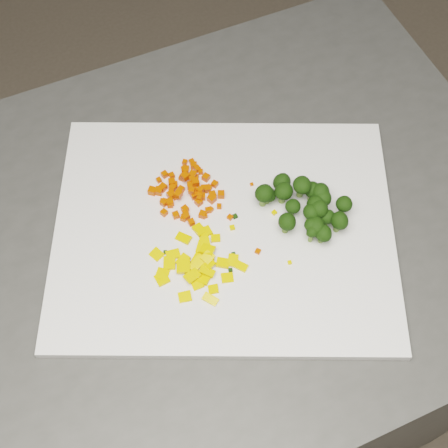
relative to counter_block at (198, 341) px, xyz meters
name	(u,v)px	position (x,y,z in m)	size (l,w,h in m)	color
counter_block	(198,341)	(0.00, 0.00, 0.00)	(0.96, 0.67, 0.90)	#41413E
cutting_board	(224,230)	(0.05, -0.02, 0.46)	(0.46, 0.36, 0.01)	white
carrot_pile	(187,187)	(0.03, 0.05, 0.48)	(0.10, 0.10, 0.03)	#D53702
pepper_pile	(196,259)	(-0.01, -0.05, 0.47)	(0.12, 0.12, 0.02)	yellow
broccoli_pile	(304,195)	(0.16, -0.04, 0.49)	(0.12, 0.12, 0.06)	black
carrot_cube_0	(199,202)	(0.03, 0.03, 0.47)	(0.01, 0.01, 0.01)	#D53702
carrot_cube_1	(163,202)	(-0.01, 0.05, 0.47)	(0.01, 0.01, 0.01)	#D53702
carrot_cube_2	(159,180)	(0.00, 0.09, 0.47)	(0.01, 0.01, 0.01)	#D53702
carrot_cube_3	(193,175)	(0.04, 0.07, 0.47)	(0.01, 0.01, 0.01)	#D53702
carrot_cube_4	(184,218)	(0.00, 0.02, 0.47)	(0.01, 0.01, 0.01)	#D53702
carrot_cube_5	(194,166)	(0.05, 0.09, 0.47)	(0.01, 0.01, 0.01)	#D53702
carrot_cube_6	(185,209)	(0.01, 0.03, 0.47)	(0.01, 0.01, 0.01)	#D53702
carrot_cube_7	(192,162)	(0.05, 0.09, 0.47)	(0.01, 0.01, 0.01)	#D53702
carrot_cube_8	(192,179)	(0.04, 0.06, 0.48)	(0.01, 0.01, 0.01)	#D53702
carrot_cube_9	(186,170)	(0.04, 0.09, 0.47)	(0.01, 0.01, 0.01)	#D53702
carrot_cube_10	(205,216)	(0.03, 0.01, 0.47)	(0.01, 0.01, 0.01)	#D53702
carrot_cube_11	(197,169)	(0.06, 0.08, 0.47)	(0.01, 0.01, 0.01)	#D53702
carrot_cube_12	(190,186)	(0.03, 0.05, 0.47)	(0.01, 0.01, 0.01)	#D53702
carrot_cube_13	(201,172)	(0.06, 0.07, 0.47)	(0.01, 0.01, 0.01)	#D53702
carrot_cube_14	(163,187)	(0.00, 0.07, 0.47)	(0.01, 0.01, 0.01)	#D53702
carrot_cube_15	(196,182)	(0.04, 0.06, 0.48)	(0.01, 0.01, 0.01)	#D53702
carrot_cube_16	(202,197)	(0.04, 0.04, 0.47)	(0.01, 0.01, 0.01)	#D53702
carrot_cube_17	(175,184)	(0.02, 0.07, 0.47)	(0.01, 0.01, 0.01)	#D53702
carrot_cube_18	(212,199)	(0.05, 0.03, 0.47)	(0.01, 0.01, 0.01)	#D53702
carrot_cube_19	(164,213)	(-0.02, 0.04, 0.47)	(0.01, 0.01, 0.01)	#D53702
carrot_cube_20	(213,195)	(0.06, 0.03, 0.47)	(0.01, 0.01, 0.01)	#D53702
carrot_cube_21	(194,195)	(0.03, 0.04, 0.47)	(0.01, 0.01, 0.01)	#D53702
carrot_cube_22	(172,182)	(0.01, 0.08, 0.47)	(0.01, 0.01, 0.01)	#D53702
carrot_cube_23	(206,177)	(0.06, 0.06, 0.47)	(0.01, 0.01, 0.01)	#D53702
carrot_cube_24	(171,195)	(0.00, 0.06, 0.47)	(0.01, 0.01, 0.01)	#D53702
carrot_cube_25	(194,165)	(0.06, 0.09, 0.47)	(0.01, 0.01, 0.01)	#D53702
carrot_cube_26	(173,188)	(0.01, 0.07, 0.47)	(0.01, 0.01, 0.01)	#D53702
carrot_cube_27	(164,203)	(-0.01, 0.05, 0.47)	(0.01, 0.01, 0.01)	#D53702
carrot_cube_28	(165,174)	(0.01, 0.09, 0.47)	(0.01, 0.01, 0.01)	#D53702
carrot_cube_29	(200,195)	(0.04, 0.04, 0.47)	(0.01, 0.01, 0.01)	#D53702
carrot_cube_30	(182,178)	(0.03, 0.08, 0.47)	(0.01, 0.01, 0.01)	#D53702
carrot_cube_31	(199,198)	(0.04, 0.03, 0.47)	(0.01, 0.01, 0.01)	#D53702
carrot_cube_32	(152,191)	(-0.02, 0.07, 0.47)	(0.01, 0.01, 0.01)	#D53702
carrot_cube_33	(186,213)	(0.01, 0.02, 0.47)	(0.01, 0.01, 0.01)	#D53702
carrot_cube_34	(200,190)	(0.04, 0.04, 0.47)	(0.01, 0.01, 0.01)	#D53702
carrot_cube_35	(192,185)	(0.04, 0.06, 0.47)	(0.01, 0.01, 0.01)	#D53702
carrot_cube_36	(212,200)	(0.05, 0.02, 0.47)	(0.01, 0.01, 0.01)	#D53702
carrot_cube_37	(195,177)	(0.05, 0.07, 0.47)	(0.01, 0.01, 0.01)	#D53702
carrot_cube_38	(178,194)	(0.01, 0.05, 0.48)	(0.01, 0.01, 0.01)	#D53702
carrot_cube_39	(172,175)	(0.02, 0.09, 0.47)	(0.01, 0.01, 0.01)	#D53702
carrot_cube_40	(204,189)	(0.05, 0.04, 0.47)	(0.01, 0.01, 0.01)	#D53702
carrot_cube_41	(176,196)	(0.01, 0.05, 0.47)	(0.01, 0.01, 0.01)	#D53702
carrot_cube_42	(186,216)	(0.01, 0.02, 0.47)	(0.01, 0.01, 0.01)	#D53702
carrot_cube_43	(192,191)	(0.03, 0.05, 0.48)	(0.01, 0.01, 0.01)	#D53702
carrot_cube_44	(211,198)	(0.05, 0.03, 0.47)	(0.01, 0.01, 0.01)	#D53702
carrot_cube_45	(185,176)	(0.03, 0.07, 0.48)	(0.01, 0.01, 0.01)	#D53702
carrot_cube_46	(176,215)	(0.00, 0.02, 0.47)	(0.01, 0.01, 0.01)	#D53702
carrot_cube_47	(171,191)	(0.01, 0.06, 0.47)	(0.01, 0.01, 0.01)	#D53702
carrot_cube_48	(215,184)	(0.07, 0.05, 0.47)	(0.01, 0.01, 0.01)	#D53702
carrot_cube_49	(184,169)	(0.04, 0.09, 0.47)	(0.01, 0.01, 0.01)	#D53702
carrot_cube_50	(170,205)	(0.00, 0.04, 0.47)	(0.01, 0.01, 0.01)	#D53702
carrot_cube_51	(190,185)	(0.03, 0.06, 0.47)	(0.01, 0.01, 0.01)	#D53702
carrot_cube_52	(181,190)	(0.02, 0.06, 0.47)	(0.01, 0.01, 0.01)	#D53702
carrot_cube_53	(221,194)	(0.07, 0.03, 0.47)	(0.01, 0.01, 0.01)	#D53702
carrot_cube_54	(209,187)	(0.06, 0.05, 0.47)	(0.01, 0.01, 0.01)	#D53702
carrot_cube_55	(170,202)	(0.00, 0.05, 0.47)	(0.01, 0.01, 0.01)	#D53702
carrot_cube_56	(194,189)	(0.04, 0.05, 0.47)	(0.01, 0.01, 0.01)	#D53702
carrot_cube_57	(219,206)	(0.06, 0.01, 0.47)	(0.01, 0.01, 0.01)	#D53702
carrot_cube_58	(203,214)	(0.03, 0.01, 0.47)	(0.01, 0.01, 0.01)	#D53702
carrot_cube_59	(194,191)	(0.04, 0.05, 0.47)	(0.01, 0.01, 0.01)	#D53702
carrot_cube_60	(159,191)	(-0.01, 0.07, 0.47)	(0.01, 0.01, 0.01)	#D53702
carrot_cube_61	(185,162)	(0.05, 0.10, 0.47)	(0.01, 0.01, 0.01)	#D53702
carrot_cube_62	(191,222)	(0.01, 0.01, 0.47)	(0.01, 0.01, 0.01)	#D53702
carrot_cube_63	(209,189)	(0.06, 0.04, 0.47)	(0.01, 0.01, 0.01)	#D53702
carrot_cube_64	(208,210)	(0.04, 0.01, 0.47)	(0.01, 0.01, 0.01)	#D53702
carrot_cube_65	(211,210)	(0.04, 0.01, 0.47)	(0.01, 0.01, 0.01)	#D53702
pepper_chunk_0	(173,255)	(-0.03, -0.03, 0.46)	(0.01, 0.02, 0.00)	yellow
pepper_chunk_1	(207,258)	(0.01, -0.05, 0.47)	(0.01, 0.02, 0.00)	yellow
pepper_chunk_2	(240,266)	(0.04, -0.08, 0.46)	(0.02, 0.01, 0.00)	yellow
pepper_chunk_3	(207,271)	(0.00, -0.07, 0.47)	(0.02, 0.01, 0.00)	yellow
pepper_chunk_4	(162,274)	(-0.06, -0.05, 0.46)	(0.02, 0.02, 0.00)	yellow
pepper_chunk_5	(205,232)	(0.02, -0.02, 0.46)	(0.02, 0.01, 0.00)	yellow
pepper_chunk_6	(204,279)	(-0.01, -0.08, 0.46)	(0.01, 0.01, 0.00)	yellow
pepper_chunk_7	(183,238)	(-0.01, -0.01, 0.46)	(0.02, 0.01, 0.00)	yellow
pepper_chunk_8	(210,299)	(-0.02, -0.11, 0.46)	(0.02, 0.01, 0.00)	yellow
pepper_chunk_9	(169,263)	(-0.04, -0.04, 0.46)	(0.02, 0.02, 0.01)	yellow
pepper_chunk_10	(233,260)	(0.04, -0.07, 0.46)	(0.01, 0.02, 0.00)	yellow
pepper_chunk_11	(193,273)	(-0.02, -0.06, 0.46)	(0.02, 0.02, 0.00)	yellow
pepper_chunk_12	(216,238)	(0.03, -0.03, 0.46)	(0.01, 0.01, 0.00)	yellow
pepper_chunk_13	(185,297)	(-0.04, -0.09, 0.46)	(0.02, 0.01, 0.00)	yellow
pepper_chunk_14	(199,230)	(0.02, -0.01, 0.46)	(0.02, 0.01, 0.01)	yellow
pepper_chunk_15	(196,265)	(-0.01, -0.06, 0.47)	(0.02, 0.01, 0.00)	yellow
pepper_chunk_16	(208,250)	(0.01, -0.04, 0.47)	(0.02, 0.01, 0.00)	yellow
pepper_chunk_17	(213,289)	(-0.01, -0.09, 0.46)	(0.01, 0.01, 0.00)	yellow
pepper_chunk_18	(223,263)	(0.02, -0.07, 0.46)	(0.02, 0.01, 0.00)	yellow
pepper_chunk_19	(200,261)	(0.00, -0.05, 0.47)	(0.02, 0.01, 0.00)	yellow
pepper_chunk_20	(192,276)	(-0.02, -0.07, 0.47)	(0.02, 0.01, 0.00)	yellow
pepper_chunk_21	(197,283)	(-0.02, -0.08, 0.46)	(0.01, 0.02, 0.00)	yellow
pepper_chunk_22	(183,266)	(-0.03, -0.05, 0.47)	(0.02, 0.02, 0.00)	yellow
pepper_chunk_23	(202,247)	(0.01, -0.04, 0.47)	(0.01, 0.02, 0.00)	yellow
pepper_chunk_24	(197,258)	(-0.01, -0.05, 0.46)	(0.02, 0.01, 0.00)	yellow
pepper_chunk_25	(210,264)	(0.00, -0.06, 0.47)	(0.01, 0.01, 0.00)	yellow
pepper_chunk_26	(205,243)	(0.01, -0.03, 0.47)	(0.02, 0.01, 0.01)	yellow
pepper_chunk_27	(208,258)	(0.01, -0.05, 0.47)	(0.02, 0.01, 0.00)	yellow
pepper_chunk_28	(227,278)	(0.02, -0.09, 0.46)	(0.01, 0.02, 0.00)	yellow
pepper_chunk_29	(157,254)	(-0.05, -0.02, 0.46)	(0.01, 0.02, 0.00)	yellow
pepper_chunk_30	(183,260)	(-0.02, -0.04, 0.47)	(0.02, 0.01, 0.00)	yellow
pepper_chunk_31	(162,279)	(-0.06, -0.05, 0.46)	(0.02, 0.02, 0.00)	yellow
broccoli_floret_0	(338,224)	(0.18, -0.09, 0.48)	(0.03, 0.03, 0.03)	black
broccoli_floret_1	(322,201)	(0.18, -0.05, 0.48)	(0.03, 0.03, 0.03)	black
broccoli_floret_2	(310,216)	(0.15, -0.06, 0.48)	(0.03, 0.03, 0.04)	black
broccoli_floret_3	(292,209)	(0.14, -0.04, 0.48)	(0.03, 0.03, 0.03)	black
broccoli_floret_4	(311,193)	(0.17, -0.03, 0.48)	(0.03, 0.03, 0.03)	black
broccoli_floret_5	(314,229)	(0.15, -0.08, 0.48)	(0.03, 0.03, 0.03)	black
broccoli_floret_6	(319,195)	(0.18, -0.04, 0.48)	(0.03, 0.03, 0.04)	black
broccoli_floret_7	(281,184)	(0.14, 0.00, 0.48)	(0.04, 0.04, 0.03)	black
broccoli_floret_8	(311,235)	(0.14, -0.09, 0.48)	(0.02, 0.02, 0.03)	black
broccoli_floret_9	(286,225)	(0.12, -0.06, 0.48)	(0.03, 0.03, 0.03)	black
broccoli_floret_10	(318,212)	(0.17, -0.06, 0.48)	(0.03, 0.03, 0.04)	black
broccoli_floret_11	(322,235)	(0.15, -0.10, 0.48)	(0.03, 0.03, 0.03)	black
broccoli_floret_12	(310,228)	(0.14, -0.08, 0.48)	(0.03, 0.03, 0.03)	black
broccoli_floret_13	(283,194)	(0.14, -0.02, 0.48)	(0.04, 0.04, 0.04)	black
broccoli_floret_14	(342,208)	(0.20, -0.07, 0.48)	(0.03, 0.03, 0.04)	black
broccoli_floret_15	(326,219)	(0.17, -0.08, 0.48)	(0.03, 0.03, 0.03)	black
broccoli_floret_16	(263,197)	(0.11, -0.01, 0.48)	(0.04, 0.04, 0.04)	black
broccoli_floret_17	(267,197)	(0.12, -0.01, 0.48)	(0.03, 0.03, 0.03)	black
broccoli_floret_18	(315,208)	(0.17, -0.06, 0.48)	(0.03, 0.03, 0.03)	black
broccoli_floret_19	(301,188)	(0.16, -0.03, 0.49)	(0.03, 0.03, 0.03)	black
stray_bit_0	(252,184)	(0.11, 0.02, 0.46)	(0.00, 0.00, 0.00)	#D53702
stray_bit_1	(233,254)	(0.04, -0.06, 0.46)	(0.01, 0.01, 0.00)	black
stray_bit_2	(235,216)	(0.07, -0.01, 0.46)	(0.01, 0.01, 0.00)	black
stray_bit_3	(183,262)	(-0.02, -0.04, 0.46)	(0.01, 0.01, 0.00)	yellow
stray_bit_4	(230,217)	(0.06, -0.01, 0.46)	(0.01, 0.01, 0.00)	#D53702
stray_bit_5	(290,263)	(0.10, -0.11, 0.46)	(0.00, 0.00, 0.00)	yellow
stray_bit_6	(274,213)	(0.12, -0.03, 0.46)	(0.01, 0.01, 0.00)	yellow
stray_bit_7	(230,270)	(0.03, -0.08, 0.46)	(0.01, 0.01, 0.00)	black
stray_bit_8	(165,252)	(-0.04, -0.02, 0.46)	(0.00, 0.00, 0.00)	black
stray_bit_9	(280,222)	(0.12, -0.05, 0.46)	(0.00, 0.00, 0.00)	#D53702
stray_bit_10	(258,251)	(0.07, -0.07, 0.46)	(0.01, 0.01, 0.00)	#D53702
stray_bit_11	(232,228)	(0.06, -0.03, 0.46)	(0.01, 0.01, 0.00)	yellow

